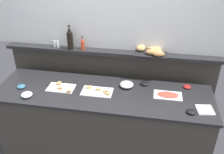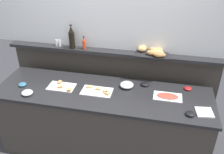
% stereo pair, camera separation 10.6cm
% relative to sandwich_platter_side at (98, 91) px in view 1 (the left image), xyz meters
% --- Properties ---
extents(ground_plane, '(12.00, 12.00, 0.00)m').
position_rel_sandwich_platter_side_xyz_m(ground_plane, '(0.06, 0.61, -0.92)').
color(ground_plane, '#38383D').
extents(buffet_counter, '(2.58, 0.76, 0.91)m').
position_rel_sandwich_platter_side_xyz_m(buffet_counter, '(0.06, 0.01, -0.46)').
color(buffet_counter, '#3D3833').
rests_on(buffet_counter, ground_plane).
extents(back_ledge_unit, '(2.79, 0.22, 1.24)m').
position_rel_sandwich_platter_side_xyz_m(back_ledge_unit, '(0.06, 0.56, -0.27)').
color(back_ledge_unit, '#3D3833').
rests_on(back_ledge_unit, ground_plane).
extents(sandwich_platter_side, '(0.36, 0.22, 0.04)m').
position_rel_sandwich_platter_side_xyz_m(sandwich_platter_side, '(0.00, 0.00, 0.00)').
color(sandwich_platter_side, silver).
rests_on(sandwich_platter_side, buffet_counter).
extents(sandwich_platter_rear, '(0.32, 0.20, 0.04)m').
position_rel_sandwich_platter_side_xyz_m(sandwich_platter_rear, '(-0.45, 0.00, -0.00)').
color(sandwich_platter_rear, white).
rests_on(sandwich_platter_rear, buffet_counter).
extents(cold_cuts_platter, '(0.32, 0.19, 0.02)m').
position_rel_sandwich_platter_side_xyz_m(cold_cuts_platter, '(0.81, 0.06, 0.00)').
color(cold_cuts_platter, white).
rests_on(cold_cuts_platter, buffet_counter).
extents(glass_bowl_large, '(0.17, 0.17, 0.07)m').
position_rel_sandwich_platter_side_xyz_m(glass_bowl_large, '(0.32, 0.17, 0.02)').
color(glass_bowl_large, silver).
rests_on(glass_bowl_large, buffet_counter).
extents(glass_bowl_medium, '(0.13, 0.13, 0.05)m').
position_rel_sandwich_platter_side_xyz_m(glass_bowl_medium, '(-0.78, -0.23, 0.01)').
color(glass_bowl_medium, silver).
rests_on(glass_bowl_medium, buffet_counter).
extents(condiment_bowl_cream, '(0.10, 0.10, 0.03)m').
position_rel_sandwich_platter_side_xyz_m(condiment_bowl_cream, '(-0.94, -0.06, 0.01)').
color(condiment_bowl_cream, teal).
rests_on(condiment_bowl_cream, buffet_counter).
extents(condiment_bowl_red, '(0.10, 0.10, 0.03)m').
position_rel_sandwich_platter_side_xyz_m(condiment_bowl_red, '(1.05, -0.22, 0.01)').
color(condiment_bowl_red, black).
rests_on(condiment_bowl_red, buffet_counter).
extents(condiment_bowl_teal, '(0.11, 0.11, 0.04)m').
position_rel_sandwich_platter_side_xyz_m(condiment_bowl_teal, '(0.53, 0.26, 0.01)').
color(condiment_bowl_teal, black).
rests_on(condiment_bowl_teal, buffet_counter).
extents(condiment_bowl_dark, '(0.09, 0.09, 0.03)m').
position_rel_sandwich_platter_side_xyz_m(condiment_bowl_dark, '(1.05, 0.28, 0.01)').
color(condiment_bowl_dark, red).
rests_on(condiment_bowl_dark, buffet_counter).
extents(napkin_stack, '(0.19, 0.19, 0.02)m').
position_rel_sandwich_platter_side_xyz_m(napkin_stack, '(1.20, -0.15, -0.00)').
color(napkin_stack, white).
rests_on(napkin_stack, buffet_counter).
extents(wine_bottle_dark, '(0.08, 0.08, 0.32)m').
position_rel_sandwich_platter_side_xyz_m(wine_bottle_dark, '(-0.45, 0.46, 0.46)').
color(wine_bottle_dark, black).
rests_on(wine_bottle_dark, back_ledge_unit).
extents(hot_sauce_bottle, '(0.04, 0.04, 0.18)m').
position_rel_sandwich_platter_side_xyz_m(hot_sauce_bottle, '(-0.29, 0.46, 0.39)').
color(hot_sauce_bottle, red).
rests_on(hot_sauce_bottle, back_ledge_unit).
extents(salt_shaker, '(0.03, 0.03, 0.09)m').
position_rel_sandwich_platter_side_xyz_m(salt_shaker, '(-0.68, 0.48, 0.36)').
color(salt_shaker, white).
rests_on(salt_shaker, back_ledge_unit).
extents(pepper_shaker, '(0.03, 0.03, 0.09)m').
position_rel_sandwich_platter_side_xyz_m(pepper_shaker, '(-0.64, 0.48, 0.36)').
color(pepper_shaker, white).
rests_on(pepper_shaker, back_ledge_unit).
extents(bread_basket, '(0.41, 0.29, 0.08)m').
position_rel_sandwich_platter_side_xyz_m(bread_basket, '(0.58, 0.49, 0.35)').
color(bread_basket, black).
rests_on(bread_basket, back_ledge_unit).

